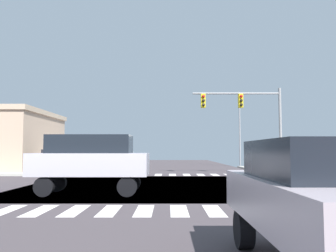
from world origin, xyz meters
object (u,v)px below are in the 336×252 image
traffic_signal_mast (244,110)px  street_lamp (236,122)px  suv_farside_1 (89,159)px  pickup_outer_1 (121,154)px  sedan_crossing_2 (317,195)px

traffic_signal_mast → street_lamp: 12.64m
suv_farside_1 → pickup_outer_1: size_ratio=0.90×
sedan_crossing_2 → pickup_outer_1: 33.06m
traffic_signal_mast → street_lamp: (1.91, 12.49, 0.20)m
suv_farside_1 → sedan_crossing_2: size_ratio=1.07×
street_lamp → traffic_signal_mast: bearing=-98.7°
pickup_outer_1 → traffic_signal_mast: bearing=131.3°
pickup_outer_1 → street_lamp: bearing=-178.0°
traffic_signal_mast → pickup_outer_1: bearing=131.3°
sedan_crossing_2 → traffic_signal_mast: bearing=79.9°
sedan_crossing_2 → pickup_outer_1: (-7.00, 32.31, 0.17)m
sedan_crossing_2 → street_lamp: bearing=80.4°
street_lamp → suv_farside_1: bearing=-114.3°
traffic_signal_mast → street_lamp: size_ratio=0.80×
traffic_signal_mast → pickup_outer_1: 16.40m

